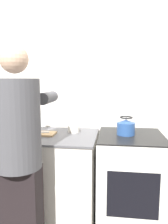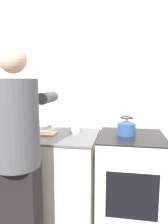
{
  "view_description": "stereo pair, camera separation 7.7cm",
  "coord_description": "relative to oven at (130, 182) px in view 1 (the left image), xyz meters",
  "views": [
    {
      "loc": [
        0.53,
        -1.71,
        1.45
      ],
      "look_at": [
        0.27,
        0.23,
        1.16
      ],
      "focal_mm": 35.0,
      "sensor_mm": 36.0,
      "label": 1
    },
    {
      "loc": [
        0.61,
        -1.7,
        1.45
      ],
      "look_at": [
        0.27,
        0.23,
        1.16
      ],
      "focal_mm": 35.0,
      "sensor_mm": 36.0,
      "label": 2
    }
  ],
  "objects": [
    {
      "name": "oven",
      "position": [
        0.0,
        0.0,
        0.0
      ],
      "size": [
        0.61,
        0.67,
        0.93
      ],
      "color": "silver",
      "rests_on": "ground_plane"
    },
    {
      "name": "counter",
      "position": [
        -1.03,
        0.0,
        -0.01
      ],
      "size": [
        1.4,
        0.69,
        0.91
      ],
      "color": "silver",
      "rests_on": "ground_plane"
    },
    {
      "name": "person",
      "position": [
        -0.87,
        -0.54,
        0.45
      ],
      "size": [
        0.39,
        0.63,
        1.69
      ],
      "color": "black",
      "rests_on": "ground_plane"
    },
    {
      "name": "bowl_mixing",
      "position": [
        -0.58,
        0.14,
        0.48
      ],
      "size": [
        0.12,
        0.12,
        0.07
      ],
      "color": "silver",
      "rests_on": "counter"
    },
    {
      "name": "wall_back",
      "position": [
        -0.71,
        0.4,
        0.83
      ],
      "size": [
        8.0,
        0.05,
        2.6
      ],
      "color": "silver",
      "rests_on": "ground_plane"
    },
    {
      "name": "knife",
      "position": [
        -0.94,
        0.0,
        0.46
      ],
      "size": [
        0.25,
        0.08,
        0.01
      ],
      "rotation": [
        0.0,
        0.0,
        0.18
      ],
      "color": "silver",
      "rests_on": "cutting_board"
    },
    {
      "name": "kettle",
      "position": [
        -0.05,
        0.01,
        0.54
      ],
      "size": [
        0.17,
        0.17,
        0.17
      ],
      "color": "#284C8C",
      "rests_on": "oven"
    },
    {
      "name": "cutting_board",
      "position": [
        -0.92,
        -0.0,
        0.45
      ],
      "size": [
        0.37,
        0.18,
        0.02
      ],
      "color": "tan",
      "rests_on": "counter"
    }
  ]
}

